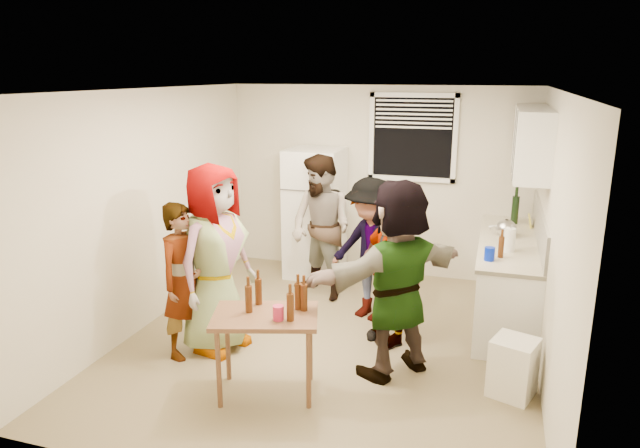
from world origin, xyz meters
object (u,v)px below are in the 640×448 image
(wine_bottle, at_px, (514,223))
(guest_stripe, at_px, (189,353))
(blue_cup, at_px, (489,260))
(refrigerator, at_px, (315,213))
(beer_bottle_counter, at_px, (500,257))
(beer_bottle_table, at_px, (290,319))
(guest_back_right, at_px, (369,317))
(trash_bin, at_px, (513,368))
(guest_orange, at_px, (394,371))
(serving_table, at_px, (267,392))
(red_cup, at_px, (278,320))
(kettle, at_px, (505,236))
(guest_back_left, at_px, (321,296))
(guest_black, at_px, (387,341))
(guest_grey, at_px, (220,346))

(wine_bottle, xyz_separation_m, guest_stripe, (-2.99, -2.55, -0.90))
(wine_bottle, relative_size, blue_cup, 2.54)
(refrigerator, relative_size, beer_bottle_counter, 8.11)
(refrigerator, relative_size, beer_bottle_table, 8.28)
(guest_stripe, bearing_deg, guest_back_right, -34.70)
(trash_bin, distance_m, guest_orange, 1.06)
(blue_cup, distance_m, beer_bottle_table, 2.11)
(serving_table, bearing_deg, beer_bottle_table, -6.97)
(guest_back_right, bearing_deg, beer_bottle_counter, 17.40)
(red_cup, xyz_separation_m, guest_back_right, (0.35, 1.86, -0.73))
(beer_bottle_counter, bearing_deg, kettle, 86.36)
(beer_bottle_table, xyz_separation_m, guest_back_left, (-0.43, 2.24, -0.73))
(trash_bin, height_order, red_cup, red_cup)
(guest_back_left, distance_m, guest_black, 1.37)
(guest_back_right, bearing_deg, kettle, 48.80)
(beer_bottle_counter, height_order, beer_bottle_table, beer_bottle_counter)
(beer_bottle_table, distance_m, guest_black, 1.59)
(guest_grey, bearing_deg, serving_table, -114.10)
(wine_bottle, xyz_separation_m, trash_bin, (0.01, -2.39, -0.65))
(serving_table, relative_size, guest_back_right, 0.54)
(wine_bottle, height_order, beer_bottle_counter, wine_bottle)
(blue_cup, distance_m, guest_orange, 1.40)
(refrigerator, distance_m, red_cup, 3.11)
(guest_back_left, relative_size, guest_back_right, 1.10)
(refrigerator, distance_m, wine_bottle, 2.50)
(beer_bottle_counter, bearing_deg, blue_cup, -128.44)
(blue_cup, xyz_separation_m, guest_grey, (-2.51, -0.81, -0.90))
(beer_bottle_table, height_order, guest_stripe, beer_bottle_table)
(guest_grey, distance_m, guest_black, 1.70)
(guest_grey, distance_m, guest_back_right, 1.72)
(red_cup, xyz_separation_m, guest_stripe, (-1.15, 0.51, -0.73))
(red_cup, bearing_deg, beer_bottle_counter, 44.38)
(kettle, distance_m, guest_orange, 2.11)
(guest_stripe, bearing_deg, refrigerator, 2.14)
(serving_table, height_order, guest_back_left, serving_table)
(blue_cup, bearing_deg, serving_table, -140.02)
(trash_bin, bearing_deg, serving_table, -163.36)
(red_cup, xyz_separation_m, guest_grey, (-0.93, 0.72, -0.73))
(guest_grey, xyz_separation_m, guest_back_left, (0.58, 1.57, 0.00))
(beer_bottle_counter, relative_size, trash_bin, 0.42)
(guest_stripe, relative_size, guest_black, 0.98)
(trash_bin, xyz_separation_m, guest_grey, (-2.78, 0.05, -0.25))
(serving_table, xyz_separation_m, beer_bottle_table, (0.23, -0.03, 0.73))
(blue_cup, height_order, guest_grey, blue_cup)
(trash_bin, xyz_separation_m, guest_orange, (-1.02, 0.09, -0.25))
(red_cup, relative_size, guest_black, 0.08)
(wine_bottle, height_order, serving_table, wine_bottle)
(guest_back_right, height_order, guest_black, guest_back_right)
(guest_back_right, relative_size, guest_orange, 0.88)
(trash_bin, relative_size, beer_bottle_table, 2.45)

